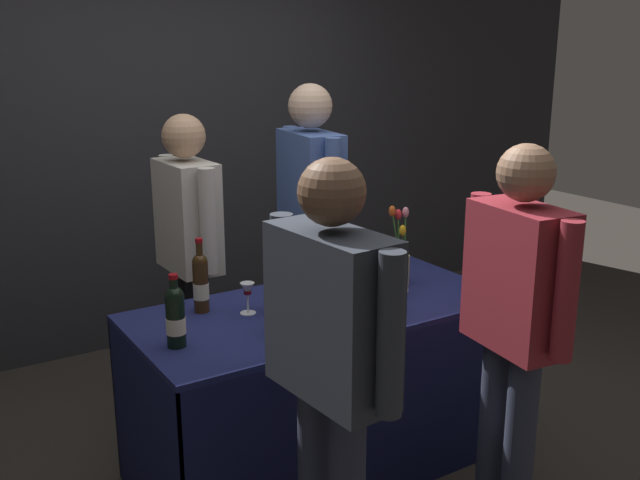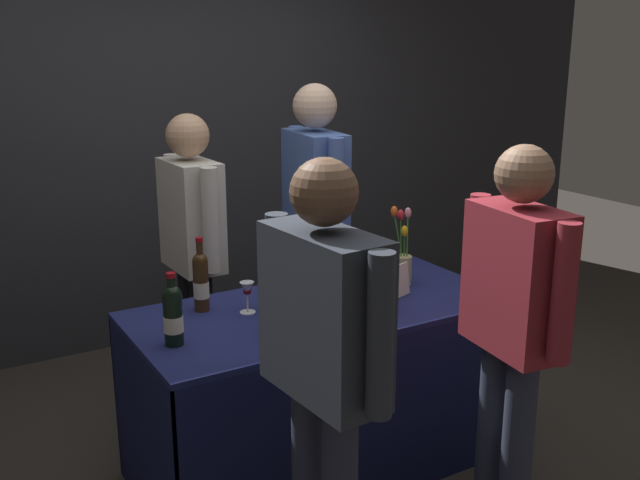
{
  "view_description": "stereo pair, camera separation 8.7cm",
  "coord_description": "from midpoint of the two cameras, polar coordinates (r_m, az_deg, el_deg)",
  "views": [
    {
      "loc": [
        -1.6,
        -2.53,
        1.9
      ],
      "look_at": [
        0.0,
        0.0,
        1.08
      ],
      "focal_mm": 40.88,
      "sensor_mm": 36.0,
      "label": 1
    },
    {
      "loc": [
        -1.53,
        -2.57,
        1.9
      ],
      "look_at": [
        0.0,
        0.0,
        1.08
      ],
      "focal_mm": 40.88,
      "sensor_mm": 36.0,
      "label": 2
    }
  ],
  "objects": [
    {
      "name": "flower_vase",
      "position": [
        3.47,
        5.6,
        -1.58
      ],
      "size": [
        0.11,
        0.09,
        0.38
      ],
      "color": "tan",
      "rests_on": "tasting_table"
    },
    {
      "name": "vendor_assistant",
      "position": [
        3.73,
        -10.88,
        -0.1
      ],
      "size": [
        0.22,
        0.55,
        1.56
      ],
      "rotation": [
        0.0,
        0.0,
        -1.54
      ],
      "color": "black",
      "rests_on": "ground_plane"
    },
    {
      "name": "display_bottle_3",
      "position": [
        3.31,
        -0.67,
        -2.01
      ],
      "size": [
        0.08,
        0.08,
        0.32
      ],
      "color": "#38230F",
      "rests_on": "tasting_table"
    },
    {
      "name": "brochure_stand",
      "position": [
        3.3,
        5.23,
        -3.23
      ],
      "size": [
        0.17,
        0.08,
        0.15
      ],
      "primitive_type": "cube",
      "rotation": [
        -0.12,
        0.0,
        0.32
      ],
      "color": "silver",
      "rests_on": "tasting_table"
    },
    {
      "name": "back_partition",
      "position": [
        4.72,
        -13.15,
        10.53
      ],
      "size": [
        7.14,
        0.12,
        3.07
      ],
      "primitive_type": "cube",
      "color": "#2D2D33",
      "rests_on": "ground_plane"
    },
    {
      "name": "taster_foreground_right",
      "position": [
        2.85,
        14.23,
        -5.29
      ],
      "size": [
        0.26,
        0.57,
        1.55
      ],
      "rotation": [
        0.0,
        0.0,
        1.45
      ],
      "color": "#2D3347",
      "rests_on": "ground_plane"
    },
    {
      "name": "display_bottle_0",
      "position": [
        2.81,
        -12.13,
        -5.81
      ],
      "size": [
        0.07,
        0.07,
        0.29
      ],
      "color": "black",
      "rests_on": "tasting_table"
    },
    {
      "name": "vendor_presenter",
      "position": [
        3.92,
        -1.38,
        2.42
      ],
      "size": [
        0.26,
        0.62,
        1.69
      ],
      "rotation": [
        0.0,
        0.0,
        -1.69
      ],
      "color": "#2D3347",
      "rests_on": "ground_plane"
    },
    {
      "name": "wine_glass_near_vendor",
      "position": [
        3.14,
        4.6,
        -3.99
      ],
      "size": [
        0.08,
        0.08,
        0.12
      ],
      "color": "silver",
      "rests_on": "tasting_table"
    },
    {
      "name": "wine_glass_mid",
      "position": [
        3.1,
        -6.5,
        -3.99
      ],
      "size": [
        0.07,
        0.07,
        0.14
      ],
      "color": "silver",
      "rests_on": "tasting_table"
    },
    {
      "name": "featured_wine_bottle",
      "position": [
        3.14,
        -10.11,
        -3.23
      ],
      "size": [
        0.07,
        0.07,
        0.32
      ],
      "color": "#38230F",
      "rests_on": "tasting_table"
    },
    {
      "name": "tasting_table",
      "position": [
        3.29,
        -0.77,
        -9.07
      ],
      "size": [
        1.64,
        0.78,
        0.78
      ],
      "color": "#191E51",
      "rests_on": "ground_plane"
    },
    {
      "name": "display_bottle_4",
      "position": [
        2.87,
        0.56,
        -4.56
      ],
      "size": [
        0.07,
        0.07,
        0.35
      ],
      "color": "black",
      "rests_on": "tasting_table"
    },
    {
      "name": "display_bottle_1",
      "position": [
        3.1,
        -4.42,
        -3.35
      ],
      "size": [
        0.07,
        0.07,
        0.31
      ],
      "color": "black",
      "rests_on": "tasting_table"
    },
    {
      "name": "taster_foreground_left",
      "position": [
        2.38,
        -0.18,
        -8.45
      ],
      "size": [
        0.24,
        0.64,
        1.56
      ],
      "rotation": [
        0.0,
        0.0,
        1.64
      ],
      "color": "#2D3347",
      "rests_on": "ground_plane"
    },
    {
      "name": "display_bottle_2",
      "position": [
        2.88,
        -4.26,
        -4.72
      ],
      "size": [
        0.07,
        0.07,
        0.32
      ],
      "color": "#38230F",
      "rests_on": "tasting_table"
    },
    {
      "name": "ground_plane",
      "position": [
        3.55,
        -0.73,
        -17.05
      ],
      "size": [
        12.0,
        12.0,
        0.0
      ],
      "primitive_type": "plane",
      "color": "#38332D"
    }
  ]
}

